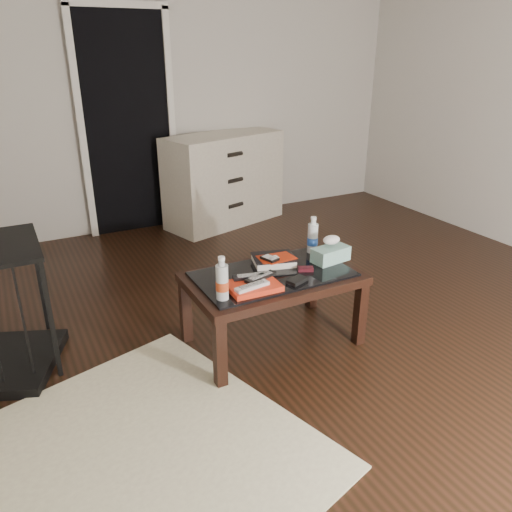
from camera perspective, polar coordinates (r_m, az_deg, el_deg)
The scene contains 18 objects.
ground at distance 3.23m, azimuth 5.44°, elevation -8.76°, with size 5.00×5.00×0.00m, color black.
room_shell at distance 2.75m, azimuth 6.77°, elevation 21.32°, with size 5.00×5.00×5.00m.
doorway at distance 4.93m, azimuth -14.48°, elevation 14.41°, with size 0.90×0.08×2.07m.
coffee_table at distance 2.95m, azimuth 1.93°, elevation -3.11°, with size 1.00×0.60×0.46m.
rug at distance 2.35m, azimuth -20.19°, elevation -24.46°, with size 2.00×1.50×0.01m, color beige.
dresser at distance 5.09m, azimuth -3.67°, elevation 8.72°, with size 1.29×0.82×0.90m.
magazines at distance 2.73m, azimuth -0.35°, elevation -3.46°, with size 0.28×0.21×0.03m, color red.
remote_silver at distance 2.67m, azimuth -0.45°, elevation -3.45°, with size 0.20×0.05×0.02m, color silver.
remote_black_front at distance 2.77m, azimuth 0.52°, elevation -2.40°, with size 0.20×0.05×0.02m, color black.
remote_black_back at distance 2.78m, azimuth -0.61°, elevation -2.32°, with size 0.20×0.05×0.02m, color black.
textbook at distance 3.04m, azimuth 2.03°, elevation -0.46°, with size 0.25×0.20×0.05m, color black.
dvd_mailers at distance 3.01m, azimuth 2.09°, elevation -0.18°, with size 0.19×0.14×0.01m, color #A8240B.
ipod at distance 2.97m, azimuth 1.57°, elevation -0.25°, with size 0.06×0.10×0.02m, color black.
flip_phone at distance 2.96m, azimuth 5.69°, elevation -1.48°, with size 0.09×0.05×0.02m, color black.
wallet at distance 2.82m, azimuth 4.73°, elevation -2.78°, with size 0.12×0.07×0.02m, color black.
water_bottle_left at distance 2.58m, azimuth -3.91°, elevation -2.53°, with size 0.07×0.07×0.24m, color #B5BBC0.
water_bottle_right at distance 3.19m, azimuth 6.51°, elevation 2.44°, with size 0.07×0.07×0.24m, color silver.
tissue_box at distance 3.10m, azimuth 8.52°, elevation 0.19°, with size 0.23×0.12×0.09m, color #238174.
Camera 1 is at (-1.54, -2.29, 1.68)m, focal length 35.00 mm.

